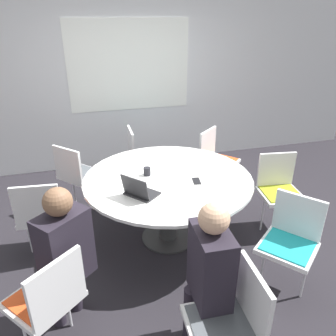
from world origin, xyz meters
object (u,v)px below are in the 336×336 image
object	(u,v)px
chair_6	(77,172)
chair_1	(231,318)
person_0	(64,249)
person_1	(208,270)
chair_7	(42,212)
chair_0	(48,296)
laptop	(139,191)
chair_2	(291,237)
chair_5	(141,153)
coffee_cup	(147,171)
chair_4	(216,156)
cell_phone	(197,181)
chair_3	(279,186)

from	to	relation	value
chair_6	chair_1	bearing A→B (deg)	-22.74
chair_1	person_0	world-z (taller)	person_0
person_1	chair_6	bearing A→B (deg)	23.53
chair_1	chair_7	xyz separation A→B (m)	(-1.23, 1.61, 0.00)
chair_0	laptop	size ratio (longest dim) A/B	2.37
chair_2	chair_7	distance (m)	2.31
chair_5	coffee_cup	size ratio (longest dim) A/B	10.32
laptop	person_0	bearing A→B (deg)	88.97
chair_0	chair_5	size ratio (longest dim) A/B	1.00
laptop	chair_6	bearing A→B (deg)	-15.57
chair_5	chair_4	bearing A→B (deg)	69.05
chair_0	coffee_cup	xyz separation A→B (m)	(0.94, 1.15, 0.27)
chair_6	cell_phone	size ratio (longest dim) A/B	5.78
chair_0	cell_phone	xyz separation A→B (m)	(1.38, 0.89, 0.24)
chair_4	chair_7	xyz separation A→B (m)	(-2.15, -0.81, 0.00)
chair_1	laptop	xyz separation A→B (m)	(-0.34, 1.25, 0.29)
chair_3	chair_5	xyz separation A→B (m)	(-1.29, 1.36, 0.00)
chair_7	laptop	world-z (taller)	laptop
chair_0	cell_phone	bearing A→B (deg)	-7.65
chair_6	laptop	xyz separation A→B (m)	(0.54, -1.17, 0.29)
chair_6	person_0	bearing A→B (deg)	-46.35
coffee_cup	cell_phone	bearing A→B (deg)	-30.99
chair_2	chair_7	world-z (taller)	same
chair_2	person_1	world-z (taller)	person_1
person_1	cell_phone	world-z (taller)	person_1
chair_0	coffee_cup	size ratio (longest dim) A/B	10.32
chair_1	chair_0	bearing A→B (deg)	69.29
chair_1	chair_3	world-z (taller)	same
chair_1	person_0	size ratio (longest dim) A/B	0.71
chair_1	person_1	xyz separation A→B (m)	(-0.07, 0.24, 0.19)
coffee_cup	cell_phone	xyz separation A→B (m)	(0.44, -0.26, -0.04)
chair_6	chair_2	bearing A→B (deg)	1.06
chair_7	chair_0	bearing A→B (deg)	-78.41
chair_6	person_1	world-z (taller)	person_1
chair_1	chair_2	world-z (taller)	same
chair_3	person_1	world-z (taller)	person_1
coffee_cup	chair_7	bearing A→B (deg)	-177.77
chair_3	coffee_cup	bearing A→B (deg)	-0.07
chair_4	coffee_cup	size ratio (longest dim) A/B	10.32
chair_4	laptop	xyz separation A→B (m)	(-1.25, -1.17, 0.29)
chair_3	chair_6	size ratio (longest dim) A/B	1.00
chair_2	chair_7	xyz separation A→B (m)	(-2.08, 0.99, 0.00)
chair_1	person_1	size ratio (longest dim) A/B	0.71
person_0	chair_1	bearing A→B (deg)	-76.23
chair_4	chair_1	bearing A→B (deg)	28.40
person_1	cell_phone	xyz separation A→B (m)	(0.33, 1.14, 0.04)
chair_5	person_1	distance (m)	2.57
chair_0	chair_2	world-z (taller)	same
chair_2	chair_5	world-z (taller)	same
laptop	cell_phone	world-z (taller)	laptop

